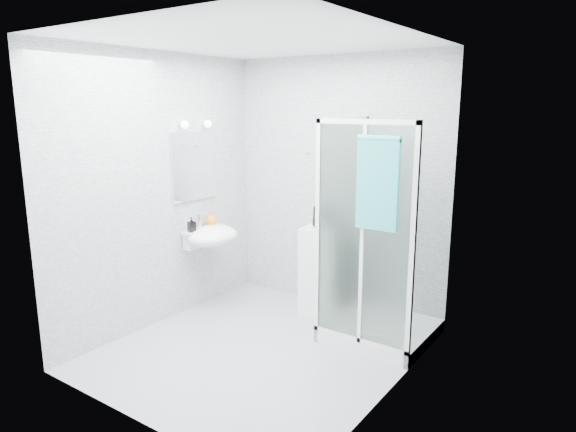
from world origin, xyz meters
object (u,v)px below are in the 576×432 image
Objects in this scene: hand_towel at (378,181)px; soap_dispenser_orange at (211,218)px; wall_basin at (211,236)px; storage_cabinet at (322,271)px; shampoo_bottle_a at (318,213)px; shower_enclosure at (370,292)px; shampoo_bottle_b at (331,217)px; soap_dispenser_black at (192,224)px.

hand_towel is 2.10m from soap_dispenser_orange.
wall_basin is 1.20m from storage_cabinet.
storage_cabinet is (1.00, 0.56, -0.34)m from wall_basin.
hand_towel is 2.51× the size of shampoo_bottle_a.
soap_dispenser_orange is at bearing -164.88° from storage_cabinet.
shower_enclosure is at bearing -25.71° from storage_cabinet.
storage_cabinet is 4.05× the size of shampoo_bottle_b.
soap_dispenser_black is at bearing -150.95° from storage_cabinet.
wall_basin is 1.13m from shampoo_bottle_a.
wall_basin is 1.24m from shampoo_bottle_b.
soap_dispenser_black is (-1.96, -0.09, -0.59)m from hand_towel.
shampoo_bottle_a is (-0.92, 0.63, -0.47)m from hand_towel.
hand_towel reaches higher than wall_basin.
shower_enclosure is 0.70m from storage_cabinet.
shampoo_bottle_a is (-0.70, 0.23, 0.61)m from shower_enclosure.
hand_towel reaches higher than soap_dispenser_orange.
shampoo_bottle_b reaches higher than wall_basin.
soap_dispenser_black reaches higher than storage_cabinet.
soap_dispenser_black reaches higher than wall_basin.
soap_dispenser_black is at bearing -83.58° from soap_dispenser_orange.
shower_enclosure is at bearing 118.83° from hand_towel.
storage_cabinet is 3.08× the size of shampoo_bottle_a.
hand_towel is 1.21m from shampoo_bottle_a.
wall_basin is at bearing -169.19° from shower_enclosure.
shower_enclosure reaches higher than soap_dispenser_black.
hand_towel is (0.88, -0.65, 1.07)m from storage_cabinet.
hand_towel is at bearing -6.62° from soap_dispenser_orange.
soap_dispenser_orange is at bearing -159.75° from shampoo_bottle_a.
soap_dispenser_orange is at bearing 96.42° from soap_dispenser_black.
wall_basin is at bearing 177.41° from hand_towel.
shower_enclosure reaches higher than wall_basin.
hand_towel reaches higher than shampoo_bottle_a.
shampoo_bottle_a is 1.27m from soap_dispenser_black.
shampoo_bottle_b is at bearing 14.98° from shampoo_bottle_a.
soap_dispenser_black is at bearing -145.27° from shampoo_bottle_a.
shower_enclosure is 1.17m from hand_towel.
soap_dispenser_black is (-1.04, -0.72, -0.12)m from shampoo_bottle_a.
shampoo_bottle_b is 1.49× the size of soap_dispenser_orange.
shower_enclosure is at bearing 5.43° from soap_dispenser_orange.
storage_cabinet is at bearing 34.18° from soap_dispenser_black.
shower_enclosure is 2.20× the size of storage_cabinet.
soap_dispenser_black is at bearing -116.31° from wall_basin.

